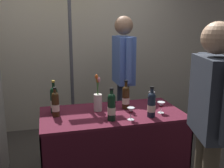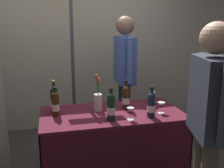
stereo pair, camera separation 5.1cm
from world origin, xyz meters
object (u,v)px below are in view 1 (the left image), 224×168
Objects in this scene: wine_glass_near_taster at (152,95)px; booth_signpost at (71,40)px; display_bottle_0 at (55,104)px; wine_glass_mid at (161,105)px; flower_vase at (98,100)px; tasting_table at (112,133)px; featured_wine_bottle at (112,106)px; vendor_presenter at (123,69)px; wine_glass_near_vendor at (131,111)px; taster_foreground_right at (211,113)px.

booth_signpost is at bearing 135.14° from wine_glass_near_taster.
wine_glass_mid is at bearing -9.14° from display_bottle_0.
flower_vase is at bearing -79.60° from booth_signpost.
flower_vase is at bearing 145.17° from tasting_table.
wine_glass_near_taster is (0.04, 0.33, 0.01)m from wine_glass_mid.
wine_glass_near_taster is at bearing 20.40° from tasting_table.
flower_vase is 1.08m from booth_signpost.
flower_vase is (-0.65, -0.10, 0.02)m from wine_glass_near_taster.
vendor_presenter is at bearing 67.21° from featured_wine_bottle.
wine_glass_near_vendor is 0.77m from taster_foreground_right.
vendor_presenter is (0.24, 1.03, 0.21)m from wine_glass_near_vendor.
featured_wine_bottle is 2.32× the size of wine_glass_near_taster.
featured_wine_bottle is 0.31m from flower_vase.
display_bottle_0 reaches higher than wine_glass_near_vendor.
featured_wine_bottle reaches higher than tasting_table.
wine_glass_mid is at bearing 8.18° from vendor_presenter.
wine_glass_near_taster is at bearing -44.86° from booth_signpost.
vendor_presenter reaches higher than wine_glass_near_vendor.
featured_wine_bottle is at bearing -145.00° from wine_glass_near_taster.
display_bottle_0 is 1.21m from vendor_presenter.
wine_glass_near_vendor is 0.07× the size of taster_foreground_right.
featured_wine_bottle is 0.56m from display_bottle_0.
flower_vase is at bearing 126.65° from wine_glass_near_vendor.
vendor_presenter is (0.49, 0.70, 0.18)m from flower_vase.
display_bottle_0 is (-0.50, 0.24, -0.01)m from featured_wine_bottle.
display_bottle_0 is 2.43× the size of wine_glass_near_vendor.
vendor_presenter reaches higher than wine_glass_mid.
featured_wine_bottle is at bearing -172.13° from wine_glass_mid.
featured_wine_bottle is at bearing -105.69° from tasting_table.
display_bottle_0 is at bearing -49.75° from vendor_presenter.
booth_signpost reaches higher than wine_glass_near_vendor.
flower_vase is (-0.25, 0.33, 0.03)m from wine_glass_near_vendor.
taster_foreground_right is (0.16, -1.67, -0.05)m from vendor_presenter.
featured_wine_bottle is at bearing -77.09° from flower_vase.
wine_glass_mid is 0.07× the size of taster_foreground_right.
vendor_presenter reaches higher than tasting_table.
vendor_presenter is at bearing 65.41° from tasting_table.
display_bottle_0 is 0.74m from wine_glass_near_vendor.
flower_vase is 0.24× the size of taster_foreground_right.
wine_glass_near_taster is (0.58, 0.40, -0.04)m from featured_wine_bottle.
wine_glass_mid is 0.33m from wine_glass_near_taster.
wine_glass_near_vendor is 0.30× the size of flower_vase.
featured_wine_bottle is at bearing -21.95° from vendor_presenter.
wine_glass_near_vendor is 1.05× the size of wine_glass_mid.
featured_wine_bottle is 1.06× the size of display_bottle_0.
wine_glass_near_vendor is at bearing 46.67° from taster_foreground_right.
display_bottle_0 is 0.17× the size of vendor_presenter.
featured_wine_bottle is 2.59× the size of wine_glass_near_vendor.
tasting_table is 12.48× the size of wine_glass_mid.
wine_glass_mid is at bearing -20.44° from flower_vase.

